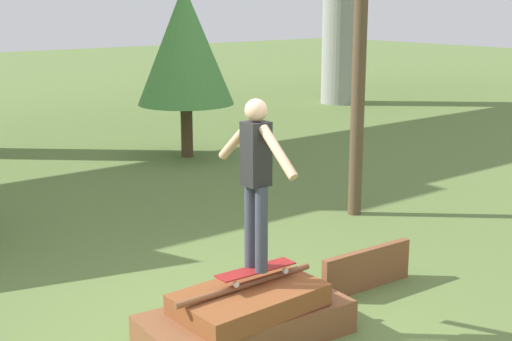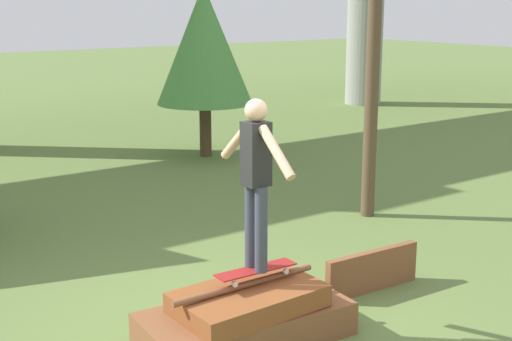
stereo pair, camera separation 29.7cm
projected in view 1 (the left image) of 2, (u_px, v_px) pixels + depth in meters
name	position (u px, v px, depth m)	size (l,w,h in m)	color
ground_plane	(246.00, 340.00, 6.80)	(80.00, 80.00, 0.00)	olive
scrap_pile	(247.00, 317.00, 6.74)	(2.05, 1.08, 0.59)	brown
scrap_plank_loose	(367.00, 269.00, 7.96)	(1.27, 0.14, 0.47)	brown
skateboard	(256.00, 270.00, 6.75)	(0.83, 0.23, 0.09)	maroon
skater	(256.00, 173.00, 6.53)	(0.23, 1.15, 1.62)	#383D4C
tree_behind_left	(185.00, 46.00, 14.25)	(1.95, 1.95, 3.47)	#4C3823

